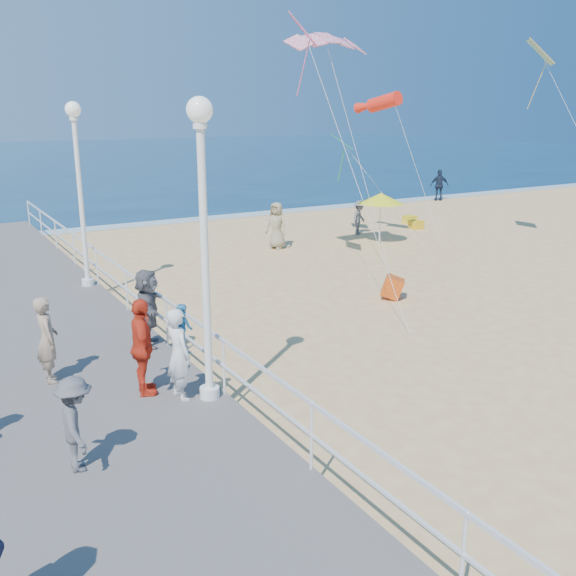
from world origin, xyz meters
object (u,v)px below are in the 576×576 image
beach_umbrella (381,198)px  beach_chair_left (416,225)px  spectator_2 (76,424)px  beach_walker_c (277,225)px  lamp_post_far (79,176)px  beach_walker_a (359,218)px  spectator_3 (142,347)px  toddler_held (182,328)px  box_kite (392,289)px  beach_chair_right (409,219)px  woman_holding_toddler (179,354)px  spectator_5 (148,308)px  lamp_post_mid (204,222)px  spectator_6 (47,339)px  beach_walker_b (439,185)px

beach_umbrella → beach_chair_left: size_ratio=3.89×
beach_umbrella → spectator_2: bearing=-141.3°
beach_walker_c → beach_umbrella: bearing=46.4°
lamp_post_far → beach_walker_a: 14.02m
beach_chair_left → spectator_3: bearing=-145.0°
toddler_held → box_kite: bearing=-71.9°
beach_chair_right → beach_umbrella: bearing=-144.5°
beach_walker_a → box_kite: (-5.28, -8.78, -0.47)m
woman_holding_toddler → spectator_5: spectator_5 is taller
spectator_2 → spectator_3: size_ratio=0.79×
box_kite → beach_walker_c: bearing=37.1°
beach_walker_a → box_kite: beach_walker_a is taller
beach_walker_a → beach_chair_left: bearing=-35.4°
beach_umbrella → beach_chair_right: (4.36, 3.11, -1.71)m
lamp_post_mid → spectator_6: 4.06m
spectator_2 → beach_umbrella: size_ratio=0.68×
toddler_held → box_kite: toddler_held is taller
beach_walker_a → beach_walker_c: 4.75m
spectator_2 → beach_chair_right: size_ratio=2.62×
beach_chair_right → toddler_held: bearing=-141.6°
lamp_post_far → beach_chair_left: lamp_post_far is taller
woman_holding_toddler → spectator_6: woman_holding_toddler is taller
toddler_held → beach_walker_c: size_ratio=0.47×
lamp_post_mid → beach_walker_a: 18.73m
woman_holding_toddler → beach_chair_left: size_ratio=3.13×
spectator_6 → beach_chair_right: (19.36, 11.84, -1.05)m
lamp_post_far → beach_umbrella: bearing=9.0°
beach_umbrella → beach_walker_a: bearing=77.4°
woman_holding_toddler → toddler_held: bearing=-52.5°
lamp_post_far → beach_walker_b: 26.36m
spectator_5 → beach_walker_a: (13.17, 9.89, -0.51)m
woman_holding_toddler → beach_walker_c: size_ratio=0.91×
spectator_6 → beach_walker_b: size_ratio=0.89×
toddler_held → spectator_6: size_ratio=0.53×
spectator_6 → spectator_3: bearing=-136.8°
lamp_post_far → beach_walker_b: size_ratio=2.79×
beach_walker_b → beach_chair_right: bearing=67.0°
beach_walker_c → beach_chair_left: size_ratio=3.44×
spectator_2 → spectator_5: size_ratio=0.82×
lamp_post_far → beach_umbrella: (12.65, 2.00, -1.75)m
lamp_post_far → beach_walker_c: lamp_post_far is taller
lamp_post_mid → beach_walker_b: (24.03, 19.50, -2.71)m
beach_walker_a → beach_umbrella: bearing=-134.0°
spectator_5 → box_kite: spectator_5 is taller
spectator_2 → spectator_6: bearing=0.2°
box_kite → beach_chair_right: 13.45m
toddler_held → box_kite: 9.15m
spectator_6 → beach_chair_left: spectator_6 is taller
toddler_held → spectator_3: (-0.65, 0.38, -0.38)m
lamp_post_far → spectator_3: lamp_post_far is taller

